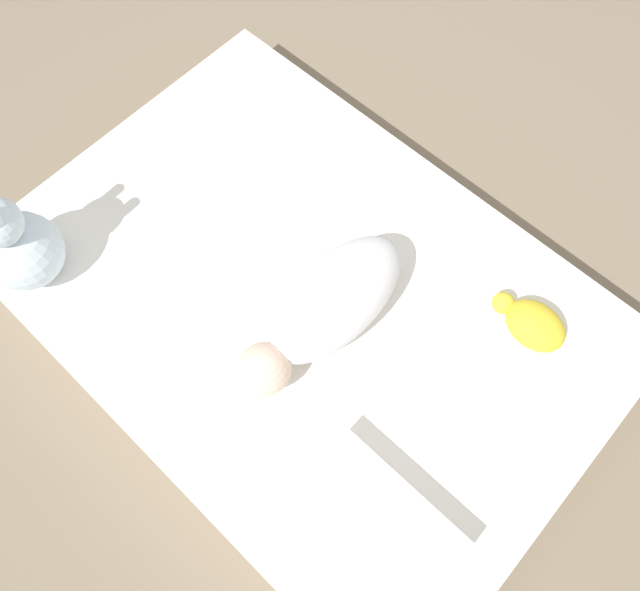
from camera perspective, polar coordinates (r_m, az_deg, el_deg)
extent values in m
plane|color=#7A6B56|center=(1.75, -1.27, -2.14)|extent=(12.00, 12.00, 0.00)
cube|color=white|center=(1.67, -1.33, -1.11)|extent=(1.54, 1.08, 0.16)
ellipsoid|color=white|center=(1.50, 1.48, -0.25)|extent=(0.21, 0.42, 0.17)
sphere|color=beige|center=(1.45, -5.08, -6.69)|extent=(0.13, 0.13, 0.13)
cube|color=white|center=(1.43, 4.23, -21.23)|extent=(0.37, 0.28, 0.07)
sphere|color=silver|center=(1.70, -25.54, 3.70)|extent=(0.20, 0.20, 0.20)
ellipsoid|color=yellow|center=(1.60, 19.08, -2.61)|extent=(0.15, 0.12, 0.09)
sphere|color=yellow|center=(1.61, 16.38, -0.65)|extent=(0.06, 0.06, 0.06)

